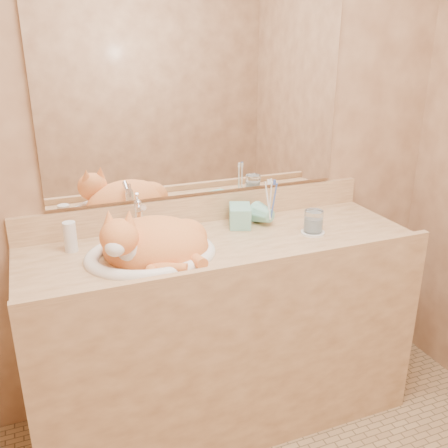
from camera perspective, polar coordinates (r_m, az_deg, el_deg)
name	(u,v)px	position (r m, az deg, el deg)	size (l,w,h in m)	color
wall_back	(199,132)	(2.14, -2.88, 10.45)	(2.40, 0.02, 2.50)	brown
vanity_counter	(223,333)	(2.21, -0.12, -12.35)	(1.60, 0.55, 0.85)	#996C44
mirror	(199,99)	(2.11, -2.84, 14.13)	(1.30, 0.02, 0.80)	white
sink_basin	(150,238)	(1.88, -8.44, -1.54)	(0.49, 0.41, 0.15)	white
faucet	(139,218)	(2.05, -9.71, 0.67)	(0.05, 0.13, 0.18)	white
cat	(151,241)	(1.88, -8.32, -1.98)	(0.40, 0.33, 0.22)	orange
soap_dispenser	(241,209)	(2.09, 1.93, 1.74)	(0.09, 0.09, 0.20)	#78C0AB
toothbrush_cup	(271,217)	(2.17, 5.34, 0.78)	(0.10, 0.10, 0.09)	#78C0AB
toothbrushes	(271,199)	(2.14, 5.42, 2.88)	(0.04, 0.04, 0.22)	white
saucer	(313,233)	(2.13, 10.11, -0.98)	(0.10, 0.10, 0.01)	white
water_glass	(313,221)	(2.11, 10.19, 0.31)	(0.08, 0.08, 0.09)	silver
lotion_bottle	(70,237)	(2.00, -17.17, -1.40)	(0.05, 0.05, 0.12)	white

